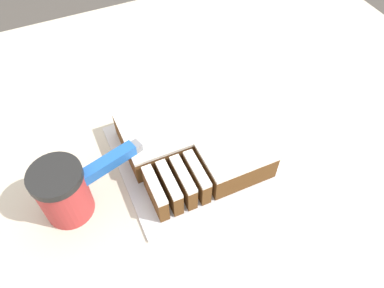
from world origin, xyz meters
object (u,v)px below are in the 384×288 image
(cake_board, at_px, (192,154))
(coffee_cup, at_px, (63,192))
(knife, at_px, (120,156))
(cake, at_px, (193,141))

(cake_board, height_order, coffee_cup, coffee_cup)
(cake_board, distance_m, knife, 0.16)
(cake_board, height_order, knife, knife)
(cake_board, relative_size, knife, 0.92)
(cake_board, bearing_deg, knife, -179.86)
(knife, xyz_separation_m, coffee_cup, (-0.11, -0.02, -0.02))
(cake_board, xyz_separation_m, coffee_cup, (-0.26, -0.02, 0.06))
(cake, distance_m, coffee_cup, 0.26)
(coffee_cup, bearing_deg, cake, 5.74)
(cake, xyz_separation_m, knife, (-0.15, -0.01, 0.04))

